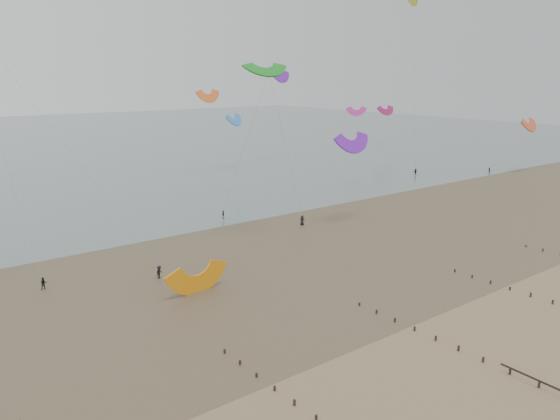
# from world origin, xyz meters

# --- Properties ---
(ground) EXTENTS (500.00, 500.00, 0.00)m
(ground) POSITION_xyz_m (0.00, 0.00, 0.00)
(ground) COLOR brown
(ground) RESTS_ON ground
(sea_and_shore) EXTENTS (500.00, 665.00, 0.03)m
(sea_and_shore) POSITION_xyz_m (-4.08, 34.40, 0.01)
(sea_and_shore) COLOR #475654
(sea_and_shore) RESTS_ON ground
(kitesurfers) EXTENTS (125.39, 29.41, 1.75)m
(kitesurfers) POSITION_xyz_m (24.85, 47.46, 0.82)
(kitesurfers) COLOR black
(kitesurfers) RESTS_ON ground
(grounded_kite) EXTENTS (7.69, 6.23, 3.99)m
(grounded_kite) POSITION_xyz_m (-8.63, 26.79, 0.00)
(grounded_kite) COLOR orange
(grounded_kite) RESTS_ON ground
(kites_airborne) EXTENTS (232.03, 111.89, 35.63)m
(kites_airborne) POSITION_xyz_m (-7.74, 84.10, 22.59)
(kites_airborne) COLOR orange
(kites_airborne) RESTS_ON ground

